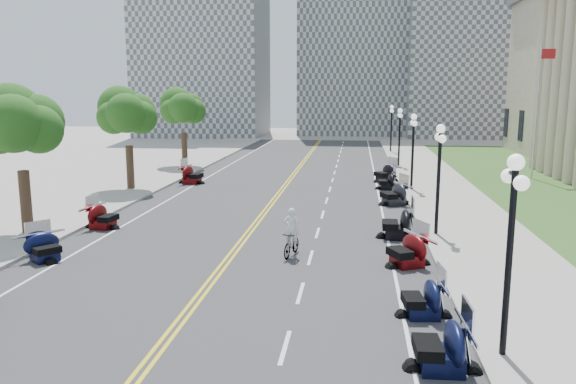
{
  "coord_description": "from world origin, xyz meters",
  "views": [
    {
      "loc": [
        4.92,
        -21.44,
        6.51
      ],
      "look_at": [
        1.86,
        3.56,
        2.0
      ],
      "focal_mm": 35.0,
      "sensor_mm": 36.0,
      "label": 1
    }
  ],
  "objects_px": {
    "motorcycle_n_3": "(441,343)",
    "cyclist_rider": "(291,211)",
    "flagpole": "(536,113)",
    "bicycle": "(291,244)"
  },
  "relations": [
    {
      "from": "flagpole",
      "to": "bicycle",
      "type": "relative_size",
      "value": 5.88
    },
    {
      "from": "flagpole",
      "to": "motorcycle_n_3",
      "type": "relative_size",
      "value": 5.06
    },
    {
      "from": "motorcycle_n_3",
      "to": "bicycle",
      "type": "relative_size",
      "value": 1.16
    },
    {
      "from": "bicycle",
      "to": "motorcycle_n_3",
      "type": "bearing_deg",
      "value": -49.62
    },
    {
      "from": "motorcycle_n_3",
      "to": "cyclist_rider",
      "type": "bearing_deg",
      "value": -154.91
    },
    {
      "from": "flagpole",
      "to": "motorcycle_n_3",
      "type": "height_order",
      "value": "flagpole"
    },
    {
      "from": "flagpole",
      "to": "motorcycle_n_3",
      "type": "bearing_deg",
      "value": -109.68
    },
    {
      "from": "motorcycle_n_3",
      "to": "cyclist_rider",
      "type": "height_order",
      "value": "cyclist_rider"
    },
    {
      "from": "motorcycle_n_3",
      "to": "flagpole",
      "type": "bearing_deg",
      "value": 158.02
    },
    {
      "from": "bicycle",
      "to": "cyclist_rider",
      "type": "height_order",
      "value": "cyclist_rider"
    }
  ]
}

